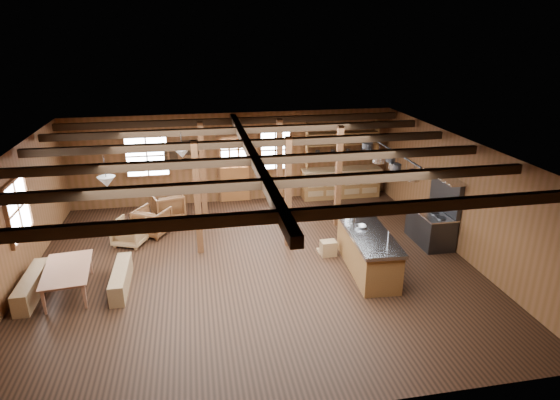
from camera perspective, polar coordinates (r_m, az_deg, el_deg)
name	(u,v)px	position (r m, az deg, el deg)	size (l,w,h in m)	color
room	(253,210)	(10.38, -3.31, -1.27)	(10.04, 9.04, 2.84)	black
ceiling_joists	(251,152)	(10.15, -3.58, 5.82)	(9.80, 8.82, 0.18)	black
timber_posts	(262,181)	(12.39, -2.19, 2.39)	(3.95, 2.35, 2.80)	#472C14
back_door	(235,174)	(14.73, -5.54, 3.14)	(1.02, 0.08, 2.15)	brown
window_back_left	(147,156)	(14.57, -15.92, 5.19)	(1.32, 0.06, 1.32)	white
window_back_right	(275,150)	(14.71, -0.57, 6.12)	(1.02, 0.06, 1.32)	white
window_left	(18,209)	(11.35, -29.36, -0.96)	(0.14, 1.24, 1.32)	white
notice_boards	(184,153)	(14.49, -11.58, 5.64)	(1.08, 0.03, 0.90)	white
back_counter	(341,179)	(15.25, 7.41, 2.55)	(2.55, 0.60, 2.45)	brown
pendant_lamps	(148,166)	(11.04, -15.78, 3.98)	(1.86, 2.36, 0.66)	#303033
pot_rack	(389,161)	(11.29, 13.09, 4.68)	(0.42, 3.00, 0.45)	#303033
kitchen_island	(367,250)	(10.81, 10.61, -6.05)	(1.04, 2.55, 1.20)	brown
step_stool	(328,248)	(11.44, 5.91, -5.86)	(0.42, 0.30, 0.37)	olive
commercial_range	(433,221)	(12.50, 18.14, -2.43)	(0.77, 1.44, 1.79)	#303033
dining_table	(70,280)	(10.76, -24.18, -8.92)	(1.60, 0.89, 0.56)	#966044
bench_wall	(32,286)	(11.00, -27.97, -9.26)	(0.31, 1.65, 0.45)	olive
bench_aisle	(121,278)	(10.58, -18.80, -9.04)	(0.30, 1.60, 0.44)	olive
armchair_a	(168,206)	(13.81, -13.51, -0.72)	(0.82, 0.84, 0.77)	brown
armchair_b	(153,221)	(12.89, -15.28, -2.52)	(0.79, 0.81, 0.74)	brown
armchair_c	(130,232)	(12.48, -17.81, -3.70)	(0.73, 0.75, 0.68)	olive
counter_pot	(350,214)	(11.26, 8.58, -1.73)	(0.30, 0.30, 0.18)	silver
bowl	(361,227)	(10.76, 9.83, -3.22)	(0.25, 0.25, 0.06)	silver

